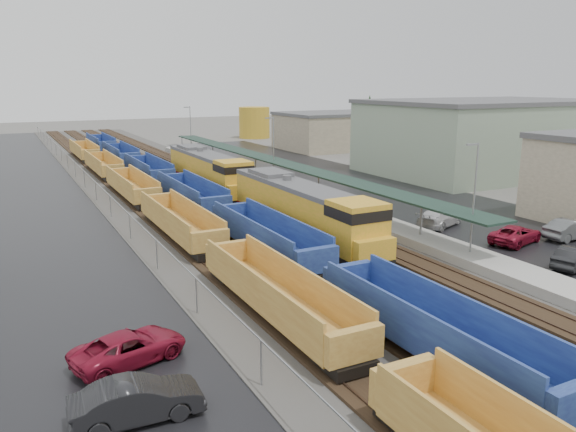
# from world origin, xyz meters

# --- Properties ---
(ballast_strip) EXTENTS (20.00, 160.00, 0.08)m
(ballast_strip) POSITION_xyz_m (0.00, 60.00, 0.04)
(ballast_strip) COLOR #302D2B
(ballast_strip) RESTS_ON ground
(trackbed) EXTENTS (14.60, 160.00, 0.22)m
(trackbed) POSITION_xyz_m (-0.00, 60.00, 0.16)
(trackbed) COLOR black
(trackbed) RESTS_ON ground
(west_parking_lot) EXTENTS (10.00, 160.00, 0.02)m
(west_parking_lot) POSITION_xyz_m (-15.00, 60.00, 0.01)
(west_parking_lot) COLOR black
(west_parking_lot) RESTS_ON ground
(east_commuter_lot) EXTENTS (16.00, 100.00, 0.02)m
(east_commuter_lot) POSITION_xyz_m (19.00, 50.00, 0.01)
(east_commuter_lot) COLOR black
(east_commuter_lot) RESTS_ON ground
(station_platform) EXTENTS (3.00, 80.00, 8.00)m
(station_platform) POSITION_xyz_m (9.50, 50.01, 0.73)
(station_platform) COLOR #9E9B93
(station_platform) RESTS_ON ground
(chainlink_fence) EXTENTS (0.08, 160.04, 2.02)m
(chainlink_fence) POSITION_xyz_m (-9.50, 58.44, 1.61)
(chainlink_fence) COLOR gray
(chainlink_fence) RESTS_ON ground
(industrial_buildings) EXTENTS (32.52, 75.30, 9.50)m
(industrial_buildings) POSITION_xyz_m (37.76, 45.85, 4.25)
(industrial_buildings) COLOR gray
(industrial_buildings) RESTS_ON ground
(distant_hills) EXTENTS (301.00, 140.00, 25.20)m
(distant_hills) POSITION_xyz_m (44.79, 210.68, 0.00)
(distant_hills) COLOR #465240
(distant_hills) RESTS_ON ground
(tree_east) EXTENTS (4.40, 4.40, 10.00)m
(tree_east) POSITION_xyz_m (28.00, 58.00, 6.47)
(tree_east) COLOR #332316
(tree_east) RESTS_ON ground
(locomotive_lead) EXTENTS (3.04, 20.01, 4.53)m
(locomotive_lead) POSITION_xyz_m (2.00, 29.45, 2.41)
(locomotive_lead) COLOR black
(locomotive_lead) RESTS_ON ground
(locomotive_trail) EXTENTS (3.04, 20.01, 4.53)m
(locomotive_trail) POSITION_xyz_m (2.00, 50.45, 2.41)
(locomotive_trail) COLOR black
(locomotive_trail) RESTS_ON ground
(well_string_yellow) EXTENTS (2.65, 116.39, 2.35)m
(well_string_yellow) POSITION_xyz_m (-6.00, 34.63, 1.17)
(well_string_yellow) COLOR #AE7530
(well_string_yellow) RESTS_ON ground
(well_string_blue) EXTENTS (2.84, 115.38, 2.52)m
(well_string_blue) POSITION_xyz_m (-2.00, 44.22, 1.23)
(well_string_blue) COLOR navy
(well_string_blue) RESTS_ON ground
(storage_tank) EXTENTS (6.53, 6.53, 6.53)m
(storage_tank) POSITION_xyz_m (31.45, 104.71, 3.27)
(storage_tank) COLOR gold
(storage_tank) RESTS_ON ground
(parked_car_west_b) EXTENTS (1.83, 4.73, 1.54)m
(parked_car_west_b) POSITION_xyz_m (-14.36, 11.97, 0.77)
(parked_car_west_b) COLOR black
(parked_car_west_b) RESTS_ON ground
(parked_car_west_c) EXTENTS (3.61, 5.40, 1.38)m
(parked_car_west_c) POSITION_xyz_m (-13.69, 16.40, 0.69)
(parked_car_west_c) COLOR maroon
(parked_car_west_c) RESTS_ON ground
(parked_car_east_a) EXTENTS (2.75, 4.51, 1.40)m
(parked_car_east_a) POSITION_xyz_m (14.62, 16.06, 0.70)
(parked_car_east_a) COLOR black
(parked_car_east_a) RESTS_ON ground
(parked_car_east_b) EXTENTS (3.44, 5.30, 1.36)m
(parked_car_east_b) POSITION_xyz_m (15.83, 21.74, 0.68)
(parked_car_east_b) COLOR maroon
(parked_car_east_b) RESTS_ON ground
(parked_car_east_c) EXTENTS (4.08, 5.74, 1.54)m
(parked_car_east_c) POSITION_xyz_m (14.20, 28.18, 0.77)
(parked_car_east_c) COLOR silver
(parked_car_east_c) RESTS_ON ground
(parked_car_east_e) EXTENTS (1.76, 4.77, 1.56)m
(parked_car_east_e) POSITION_xyz_m (20.52, 20.61, 0.78)
(parked_car_east_e) COLOR #545759
(parked_car_east_e) RESTS_ON ground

